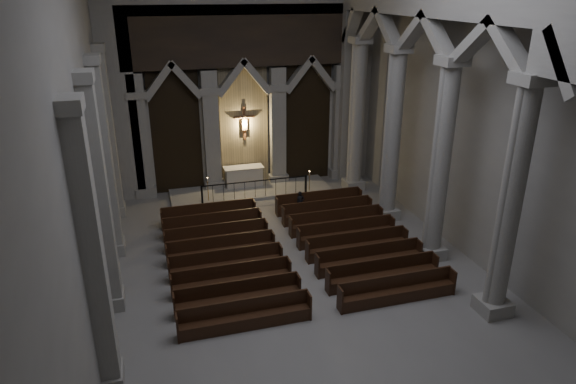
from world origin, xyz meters
The scene contains 11 objects.
room centered at (0.00, 0.00, 7.60)m, with size 24.00×24.10×12.00m.
sanctuary_wall centered at (0.00, 11.54, 6.62)m, with size 14.00×0.77×12.00m.
right_arcade centered at (5.50, 1.33, 7.83)m, with size 1.00×24.00×12.00m.
left_pilasters centered at (-6.75, 3.50, 3.91)m, with size 0.60×13.00×8.03m.
sanctuary_step centered at (0.00, 10.60, 0.07)m, with size 8.50×2.60×0.15m, color #9D9B93.
altar centered at (-0.23, 11.22, 0.69)m, with size 2.13×0.85×1.08m.
altar_rail centered at (0.00, 9.40, 0.73)m, with size 5.56×0.09×1.09m.
candle_stand_left centered at (-2.39, 9.62, 0.38)m, with size 0.24×0.24×1.40m.
candle_stand_right centered at (2.98, 9.52, 0.34)m, with size 0.21×0.21×1.26m.
pews centered at (0.00, 3.11, 0.32)m, with size 9.76×8.67×0.97m.
worshipper centered at (1.76, 7.26, 0.54)m, with size 0.39×0.26×1.07m, color black.
Camera 1 is at (-5.23, -14.63, 10.25)m, focal length 32.00 mm.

